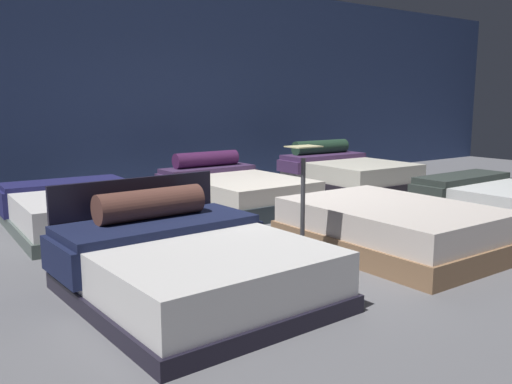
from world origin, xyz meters
TOP-DOWN VIEW (x-y plane):
  - ground_plane at (0.00, 0.00)m, footprint 18.00×18.00m
  - showroom_back_wall at (0.00, 3.48)m, footprint 18.00×0.06m
  - bed_0 at (-2.26, -1.36)m, footprint 1.74×2.02m
  - bed_1 at (0.03, -1.44)m, footprint 1.50×2.09m
  - bed_2 at (2.27, -1.41)m, footprint 1.63×2.02m
  - bed_3 at (-2.24, 1.32)m, footprint 1.58×2.05m
  - bed_4 at (0.00, 1.37)m, footprint 1.55×2.15m
  - bed_5 at (2.29, 1.43)m, footprint 1.63×2.01m
  - price_sign at (-1.14, -1.41)m, footprint 0.28×0.24m

SIDE VIEW (x-z plane):
  - ground_plane at x=0.00m, z-range -0.02..0.00m
  - bed_3 at x=-2.24m, z-range -0.02..0.48m
  - bed_2 at x=2.27m, z-range -0.03..0.49m
  - bed_1 at x=0.03m, z-range 0.00..0.47m
  - bed_4 at x=0.00m, z-range -0.13..0.60m
  - bed_0 at x=-2.26m, z-range -0.16..0.67m
  - bed_5 at x=2.29m, z-range -0.13..0.68m
  - price_sign at x=-1.14m, z-range -0.12..1.00m
  - showroom_back_wall at x=0.00m, z-range 0.00..3.50m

